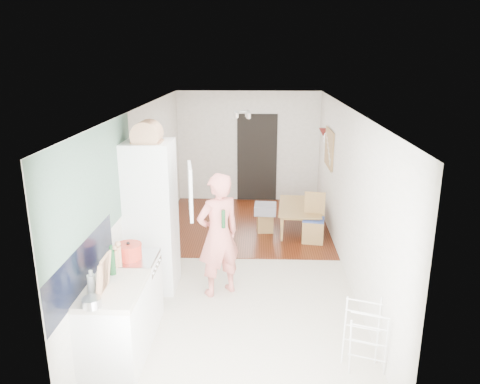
# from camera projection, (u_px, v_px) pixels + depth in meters

# --- Properties ---
(room_shell) EXTENTS (3.20, 7.00, 2.50)m
(room_shell) POSITION_uv_depth(u_px,v_px,m) (243.00, 190.00, 7.23)
(room_shell) COLOR white
(room_shell) RESTS_ON ground
(floor) EXTENTS (3.20, 7.00, 0.01)m
(floor) POSITION_uv_depth(u_px,v_px,m) (243.00, 264.00, 7.59)
(floor) COLOR #C1B3A1
(floor) RESTS_ON ground
(wood_floor_overlay) EXTENTS (3.20, 3.30, 0.01)m
(wood_floor_overlay) POSITION_uv_depth(u_px,v_px,m) (246.00, 224.00, 9.36)
(wood_floor_overlay) COLOR #5B210F
(wood_floor_overlay) RESTS_ON room_shell
(sage_wall_panel) EXTENTS (0.02, 3.00, 1.30)m
(sage_wall_panel) POSITION_uv_depth(u_px,v_px,m) (95.00, 187.00, 5.20)
(sage_wall_panel) COLOR slate
(sage_wall_panel) RESTS_ON room_shell
(tile_splashback) EXTENTS (0.02, 1.90, 0.50)m
(tile_splashback) POSITION_uv_depth(u_px,v_px,m) (84.00, 266.00, 4.88)
(tile_splashback) COLOR black
(tile_splashback) RESTS_ON room_shell
(doorway_recess) EXTENTS (0.90, 0.04, 2.00)m
(doorway_recess) POSITION_uv_depth(u_px,v_px,m) (257.00, 158.00, 10.63)
(doorway_recess) COLOR black
(doorway_recess) RESTS_ON room_shell
(base_cabinet) EXTENTS (0.60, 0.90, 0.86)m
(base_cabinet) POSITION_uv_depth(u_px,v_px,m) (116.00, 327.00, 5.07)
(base_cabinet) COLOR white
(base_cabinet) RESTS_ON room_shell
(worktop) EXTENTS (0.62, 0.92, 0.06)m
(worktop) POSITION_uv_depth(u_px,v_px,m) (113.00, 289.00, 4.94)
(worktop) COLOR beige
(worktop) RESTS_ON room_shell
(range_cooker) EXTENTS (0.60, 0.60, 0.88)m
(range_cooker) POSITION_uv_depth(u_px,v_px,m) (134.00, 293.00, 5.79)
(range_cooker) COLOR white
(range_cooker) RESTS_ON room_shell
(cooker_top) EXTENTS (0.60, 0.60, 0.04)m
(cooker_top) POSITION_uv_depth(u_px,v_px,m) (131.00, 259.00, 5.66)
(cooker_top) COLOR #BBBBBD
(cooker_top) RESTS_ON room_shell
(fridge_housing) EXTENTS (0.66, 0.66, 2.15)m
(fridge_housing) POSITION_uv_depth(u_px,v_px,m) (151.00, 217.00, 6.58)
(fridge_housing) COLOR white
(fridge_housing) RESTS_ON room_shell
(fridge_door) EXTENTS (0.14, 0.56, 0.70)m
(fridge_door) POSITION_uv_depth(u_px,v_px,m) (190.00, 191.00, 6.14)
(fridge_door) COLOR white
(fridge_door) RESTS_ON room_shell
(fridge_interior) EXTENTS (0.02, 0.52, 0.66)m
(fridge_interior) POSITION_uv_depth(u_px,v_px,m) (172.00, 185.00, 6.43)
(fridge_interior) COLOR white
(fridge_interior) RESTS_ON room_shell
(pinboard) EXTENTS (0.03, 0.90, 0.70)m
(pinboard) POSITION_uv_depth(u_px,v_px,m) (329.00, 148.00, 8.91)
(pinboard) COLOR tan
(pinboard) RESTS_ON room_shell
(pinboard_frame) EXTENTS (0.00, 0.94, 0.74)m
(pinboard_frame) POSITION_uv_depth(u_px,v_px,m) (328.00, 148.00, 8.91)
(pinboard_frame) COLOR olive
(pinboard_frame) RESTS_ON room_shell
(wall_sconce) EXTENTS (0.18, 0.18, 0.16)m
(wall_sconce) POSITION_uv_depth(u_px,v_px,m) (323.00, 132.00, 9.47)
(wall_sconce) COLOR maroon
(wall_sconce) RESTS_ON room_shell
(person) EXTENTS (0.91, 0.83, 2.08)m
(person) POSITION_uv_depth(u_px,v_px,m) (218.00, 224.00, 6.39)
(person) COLOR #E37A6F
(person) RESTS_ON floor
(dining_table) EXTENTS (0.74, 1.23, 0.42)m
(dining_table) POSITION_uv_depth(u_px,v_px,m) (301.00, 220.00, 9.00)
(dining_table) COLOR olive
(dining_table) RESTS_ON floor
(dining_chair) EXTENTS (0.43, 0.43, 0.89)m
(dining_chair) POSITION_uv_depth(u_px,v_px,m) (314.00, 219.00, 8.36)
(dining_chair) COLOR olive
(dining_chair) RESTS_ON floor
(stool) EXTENTS (0.32, 0.32, 0.39)m
(stool) POSITION_uv_depth(u_px,v_px,m) (265.00, 222.00, 8.92)
(stool) COLOR olive
(stool) RESTS_ON floor
(grey_drape) EXTENTS (0.42, 0.42, 0.18)m
(grey_drape) POSITION_uv_depth(u_px,v_px,m) (265.00, 209.00, 8.79)
(grey_drape) COLOR gray
(grey_drape) RESTS_ON stool
(drying_rack) EXTENTS (0.48, 0.45, 0.75)m
(drying_rack) POSITION_uv_depth(u_px,v_px,m) (365.00, 338.00, 4.97)
(drying_rack) COLOR white
(drying_rack) RESTS_ON floor
(bread_bin) EXTENTS (0.47, 0.45, 0.21)m
(bread_bin) POSITION_uv_depth(u_px,v_px,m) (147.00, 135.00, 6.18)
(bread_bin) COLOR tan
(bread_bin) RESTS_ON fridge_housing
(red_casserole) EXTENTS (0.38, 0.38, 0.19)m
(red_casserole) POSITION_uv_depth(u_px,v_px,m) (129.00, 251.00, 5.59)
(red_casserole) COLOR red
(red_casserole) RESTS_ON cooker_top
(steel_pan) EXTENTS (0.24, 0.24, 0.09)m
(steel_pan) POSITION_uv_depth(u_px,v_px,m) (92.00, 302.00, 4.53)
(steel_pan) COLOR #BBBBBD
(steel_pan) RESTS_ON worktop
(held_bottle) EXTENTS (0.05, 0.05, 0.25)m
(held_bottle) POSITION_uv_depth(u_px,v_px,m) (223.00, 219.00, 6.18)
(held_bottle) COLOR #174420
(held_bottle) RESTS_ON person
(bottle_a) EXTENTS (0.07, 0.07, 0.28)m
(bottle_a) POSITION_uv_depth(u_px,v_px,m) (112.00, 263.00, 5.17)
(bottle_a) COLOR #174420
(bottle_a) RESTS_ON worktop
(bottle_b) EXTENTS (0.07, 0.07, 0.27)m
(bottle_b) POSITION_uv_depth(u_px,v_px,m) (112.00, 263.00, 5.17)
(bottle_b) COLOR #174420
(bottle_b) RESTS_ON worktop
(bottle_c) EXTENTS (0.09, 0.09, 0.21)m
(bottle_c) POSITION_uv_depth(u_px,v_px,m) (92.00, 285.00, 4.75)
(bottle_c) COLOR silver
(bottle_c) RESTS_ON worktop
(pepper_mill_front) EXTENTS (0.08, 0.08, 0.24)m
(pepper_mill_front) POSITION_uv_depth(u_px,v_px,m) (119.00, 256.00, 5.38)
(pepper_mill_front) COLOR tan
(pepper_mill_front) RESTS_ON worktop
(pepper_mill_back) EXTENTS (0.07, 0.07, 0.21)m
(pepper_mill_back) POSITION_uv_depth(u_px,v_px,m) (115.00, 259.00, 5.34)
(pepper_mill_back) COLOR tan
(pepper_mill_back) RESTS_ON worktop
(chopping_boards) EXTENTS (0.13, 0.30, 0.40)m
(chopping_boards) POSITION_uv_depth(u_px,v_px,m) (103.00, 275.00, 4.76)
(chopping_boards) COLOR tan
(chopping_boards) RESTS_ON worktop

